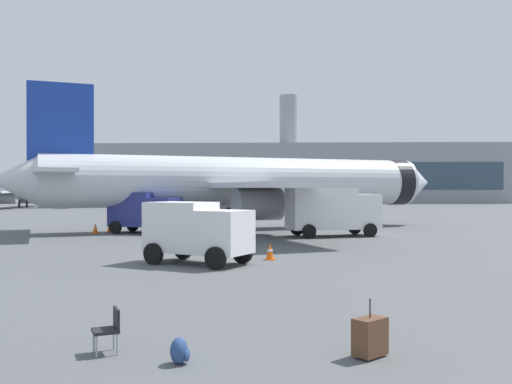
# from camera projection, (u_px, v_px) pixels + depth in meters

# --- Properties ---
(airplane_at_gate) EXTENTS (34.05, 31.26, 10.50)m
(airplane_at_gate) POSITION_uv_depth(u_px,v_px,m) (241.00, 182.00, 44.12)
(airplane_at_gate) COLOR silver
(airplane_at_gate) RESTS_ON ground
(airplane_taxiing) EXTENTS (27.72, 25.06, 8.14)m
(airplane_taxiing) POSITION_uv_depth(u_px,v_px,m) (14.00, 191.00, 92.98)
(airplane_taxiing) COLOR silver
(airplane_taxiing) RESTS_ON ground
(service_truck) EXTENTS (5.22, 3.61, 2.90)m
(service_truck) POSITION_uv_depth(u_px,v_px,m) (144.00, 211.00, 40.31)
(service_truck) COLOR navy
(service_truck) RESTS_ON ground
(fuel_truck) EXTENTS (6.43, 4.00, 3.20)m
(fuel_truck) POSITION_uv_depth(u_px,v_px,m) (332.00, 210.00, 37.76)
(fuel_truck) COLOR white
(fuel_truck) RESTS_ON ground
(cargo_van) EXTENTS (4.83, 3.85, 2.60)m
(cargo_van) POSITION_uv_depth(u_px,v_px,m) (197.00, 229.00, 23.89)
(cargo_van) COLOR white
(cargo_van) RESTS_ON ground
(safety_cone_near) EXTENTS (0.44, 0.44, 0.83)m
(safety_cone_near) POSITION_uv_depth(u_px,v_px,m) (110.00, 227.00, 41.22)
(safety_cone_near) COLOR #F2590C
(safety_cone_near) RESTS_ON ground
(safety_cone_mid) EXTENTS (0.44, 0.44, 0.67)m
(safety_cone_mid) POSITION_uv_depth(u_px,v_px,m) (187.00, 244.00, 29.12)
(safety_cone_mid) COLOR #F2590C
(safety_cone_mid) RESTS_ON ground
(safety_cone_far) EXTENTS (0.44, 0.44, 0.73)m
(safety_cone_far) POSITION_uv_depth(u_px,v_px,m) (270.00, 252.00, 25.28)
(safety_cone_far) COLOR #F2590C
(safety_cone_far) RESTS_ON ground
(safety_cone_outer) EXTENTS (0.44, 0.44, 0.76)m
(safety_cone_outer) POSITION_uv_depth(u_px,v_px,m) (95.00, 228.00, 40.12)
(safety_cone_outer) COLOR #F2590C
(safety_cone_outer) RESTS_ON ground
(rolling_suitcase) EXTENTS (0.74, 0.73, 1.10)m
(rolling_suitcase) POSITION_uv_depth(u_px,v_px,m) (370.00, 336.00, 10.68)
(rolling_suitcase) COLOR brown
(rolling_suitcase) RESTS_ON ground
(traveller_backpack) EXTENTS (0.36, 0.40, 0.48)m
(traveller_backpack) POSITION_uv_depth(u_px,v_px,m) (180.00, 351.00, 10.26)
(traveller_backpack) COLOR navy
(traveller_backpack) RESTS_ON ground
(gate_chair) EXTENTS (0.64, 0.64, 0.86)m
(gate_chair) POSITION_uv_depth(u_px,v_px,m) (109.00, 327.00, 10.94)
(gate_chair) COLOR black
(gate_chair) RESTS_ON ground
(terminal_building) EXTENTS (101.19, 22.86, 25.09)m
(terminal_building) POSITION_uv_depth(u_px,v_px,m) (277.00, 174.00, 133.83)
(terminal_building) COLOR gray
(terminal_building) RESTS_ON ground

